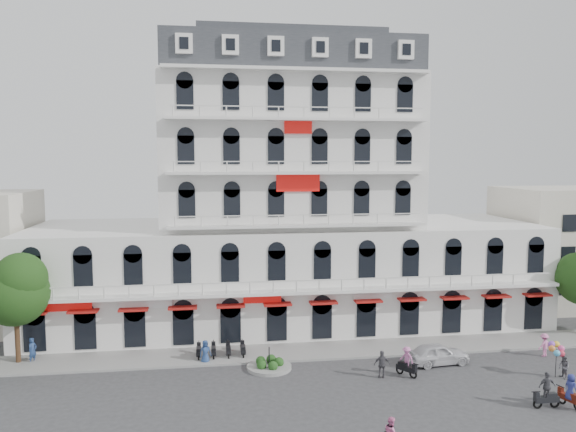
% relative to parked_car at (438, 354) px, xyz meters
% --- Properties ---
extents(ground, '(120.00, 120.00, 0.00)m').
position_rel_parked_car_xyz_m(ground, '(-9.26, -5.21, -0.78)').
color(ground, '#38383A').
rests_on(ground, ground).
extents(sidewalk, '(53.00, 4.00, 0.16)m').
position_rel_parked_car_xyz_m(sidewalk, '(-9.26, 3.79, -0.70)').
color(sidewalk, gray).
rests_on(sidewalk, ground).
extents(main_building, '(45.00, 15.00, 25.80)m').
position_rel_parked_car_xyz_m(main_building, '(-9.26, 12.78, 9.18)').
color(main_building, silver).
rests_on(main_building, ground).
extents(flank_building_east, '(14.00, 10.00, 12.00)m').
position_rel_parked_car_xyz_m(flank_building_east, '(20.74, 14.79, 5.22)').
color(flank_building_east, beige).
rests_on(flank_building_east, ground).
extents(traffic_island, '(3.20, 3.20, 1.60)m').
position_rel_parked_car_xyz_m(traffic_island, '(-12.26, 0.79, -0.52)').
color(traffic_island, gray).
rests_on(traffic_island, ground).
extents(parked_scooter_row, '(4.40, 1.80, 1.10)m').
position_rel_parked_car_xyz_m(parked_scooter_row, '(-15.61, 3.59, -0.78)').
color(parked_scooter_row, black).
rests_on(parked_scooter_row, ground).
extents(tree_west_inner, '(4.76, 4.76, 8.25)m').
position_rel_parked_car_xyz_m(tree_west_inner, '(-30.20, 4.27, 4.91)').
color(tree_west_inner, '#382314').
rests_on(tree_west_inner, ground).
extents(parked_car, '(4.74, 2.31, 1.56)m').
position_rel_parked_car_xyz_m(parked_car, '(0.00, 0.00, 0.00)').
color(parked_car, silver).
rests_on(parked_car, ground).
extents(rider_east, '(0.81, 1.65, 2.08)m').
position_rel_parked_car_xyz_m(rider_east, '(4.99, -7.95, 0.24)').
color(rider_east, '#621E11').
rests_on(rider_east, ground).
extents(rider_northeast, '(1.70, 0.45, 2.25)m').
position_rel_parked_car_xyz_m(rider_northeast, '(3.52, -7.85, 0.34)').
color(rider_northeast, black).
rests_on(rider_northeast, ground).
extents(rider_center, '(1.17, 1.44, 2.10)m').
position_rel_parked_car_xyz_m(rider_center, '(-3.05, -1.87, 0.32)').
color(rider_center, black).
rests_on(rider_center, ground).
extents(pedestrian_left, '(0.96, 0.76, 1.73)m').
position_rel_parked_car_xyz_m(pedestrian_left, '(-16.76, 2.49, 0.09)').
color(pedestrian_left, navy).
rests_on(pedestrian_left, ground).
extents(pedestrian_mid, '(1.16, 0.59, 1.90)m').
position_rel_parked_car_xyz_m(pedestrian_mid, '(-4.81, -1.95, 0.17)').
color(pedestrian_mid, '#4D4C52').
rests_on(pedestrian_mid, ground).
extents(pedestrian_right, '(1.29, 1.01, 1.75)m').
position_rel_parked_car_xyz_m(pedestrian_right, '(8.66, 0.46, 0.10)').
color(pedestrian_right, pink).
rests_on(pedestrian_right, ground).
extents(pedestrian_far, '(0.75, 0.83, 1.92)m').
position_rel_parked_car_xyz_m(pedestrian_far, '(-29.26, 4.29, 0.18)').
color(pedestrian_far, navy).
rests_on(pedestrian_far, ground).
extents(balloon_vendor, '(1.29, 1.23, 2.45)m').
position_rel_parked_car_xyz_m(balloon_vendor, '(7.24, -3.67, 0.51)').
color(balloon_vendor, '#5C5A62').
rests_on(balloon_vendor, ground).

